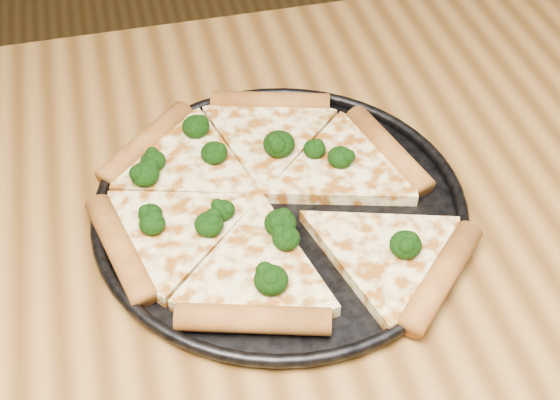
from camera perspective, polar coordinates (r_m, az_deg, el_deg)
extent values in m
cube|color=olive|center=(0.62, -5.57, -11.52)|extent=(1.20, 0.90, 0.04)
cube|color=brown|center=(1.28, 16.89, -0.98)|extent=(0.06, 0.06, 0.71)
cylinder|color=black|center=(0.68, 0.00, -0.77)|extent=(0.32, 0.32, 0.01)
torus|color=black|center=(0.67, 0.00, -0.36)|extent=(0.33, 0.33, 0.01)
cylinder|color=#B4712D|center=(0.73, 8.18, 3.80)|extent=(0.05, 0.12, 0.02)
cylinder|color=#B4712D|center=(0.77, -0.74, 7.37)|extent=(0.12, 0.06, 0.02)
cylinder|color=#B4712D|center=(0.74, -10.05, 4.27)|extent=(0.10, 0.10, 0.02)
cylinder|color=#B4712D|center=(0.65, -11.97, -3.60)|extent=(0.05, 0.12, 0.02)
cylinder|color=#B4712D|center=(0.59, -2.04, -8.96)|extent=(0.12, 0.06, 0.02)
cylinder|color=#B4712D|center=(0.63, 12.06, -5.67)|extent=(0.10, 0.10, 0.02)
ellipsoid|color=black|center=(0.70, -4.99, 3.57)|extent=(0.03, 0.03, 0.02)
ellipsoid|color=black|center=(0.63, 9.44, -3.34)|extent=(0.03, 0.03, 0.02)
ellipsoid|color=black|center=(0.71, 2.61, 3.87)|extent=(0.02, 0.02, 0.02)
ellipsoid|color=black|center=(0.73, -6.37, 5.53)|extent=(0.03, 0.03, 0.02)
ellipsoid|color=black|center=(0.64, -5.38, -1.83)|extent=(0.03, 0.03, 0.02)
ellipsoid|color=black|center=(0.60, -0.68, -6.05)|extent=(0.03, 0.03, 0.02)
ellipsoid|color=black|center=(0.71, -0.08, 4.25)|extent=(0.03, 0.03, 0.02)
ellipsoid|color=black|center=(0.70, -9.54, 2.92)|extent=(0.02, 0.02, 0.02)
ellipsoid|color=black|center=(0.64, 0.02, -1.76)|extent=(0.03, 0.03, 0.02)
ellipsoid|color=black|center=(0.65, -4.30, -0.77)|extent=(0.02, 0.02, 0.02)
ellipsoid|color=black|center=(0.65, -9.61, -1.77)|extent=(0.02, 0.02, 0.02)
ellipsoid|color=black|center=(0.69, -10.16, 1.92)|extent=(0.03, 0.03, 0.02)
ellipsoid|color=black|center=(0.70, 4.57, 3.24)|extent=(0.02, 0.02, 0.02)
ellipsoid|color=black|center=(0.66, -9.75, -1.06)|extent=(0.02, 0.02, 0.02)
ellipsoid|color=black|center=(0.63, 0.46, -2.90)|extent=(0.02, 0.02, 0.02)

